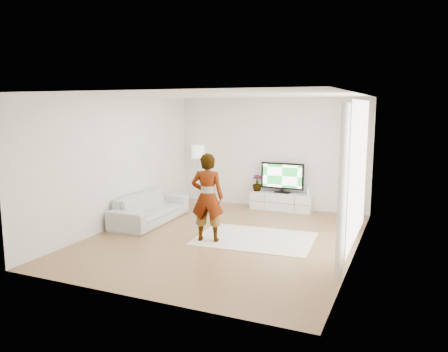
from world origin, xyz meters
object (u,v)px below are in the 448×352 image
at_px(player, 207,197).
at_px(floor_lamp, 198,154).
at_px(media_console, 282,201).
at_px(television, 282,177).
at_px(sofa, 150,208).
at_px(rug, 255,239).

bearing_deg(player, floor_lamp, -74.86).
distance_m(media_console, floor_lamp, 2.57).
relative_size(media_console, television, 1.42).
bearing_deg(sofa, floor_lamp, -4.50).
relative_size(rug, player, 1.32).
relative_size(player, floor_lamp, 1.09).
xyz_separation_m(media_console, player, (-0.60, -3.06, 0.65)).
distance_m(media_console, television, 0.63).
bearing_deg(sofa, rug, -98.39).
bearing_deg(television, media_console, -90.00).
xyz_separation_m(media_console, floor_lamp, (-2.32, -0.06, 1.11)).
xyz_separation_m(television, floor_lamp, (-2.32, -0.09, 0.48)).
bearing_deg(player, television, -115.71).
xyz_separation_m(media_console, television, (0.00, 0.03, 0.63)).
height_order(player, sofa, player).
xyz_separation_m(television, player, (-0.60, -3.09, 0.02)).
height_order(television, floor_lamp, floor_lamp).
bearing_deg(media_console, player, -101.17).
height_order(media_console, floor_lamp, floor_lamp).
relative_size(media_console, rug, 0.69).
bearing_deg(rug, television, 94.33).
relative_size(media_console, player, 0.91).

